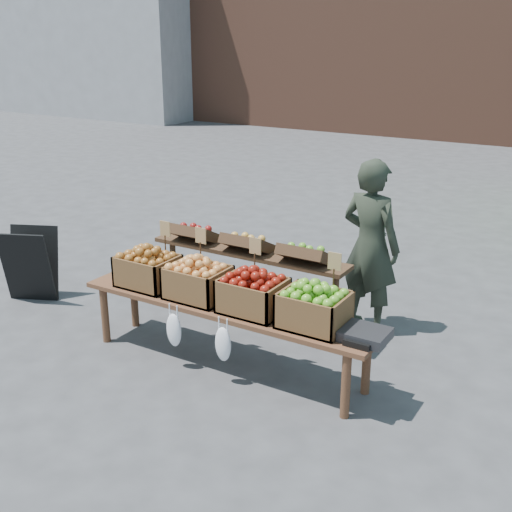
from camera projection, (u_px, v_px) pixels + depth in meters
The scene contains 11 objects.
ground at pixel (223, 361), 5.61m from camera, with size 80.00×80.00×0.00m, color #404042.
grey_building at pixel (96, 9), 21.83m from camera, with size 8.00×3.00×7.00m, color gray.
vendor at pixel (370, 246), 5.99m from camera, with size 0.61×0.40×1.66m, color #242A1F.
chalkboard_sign at pixel (31, 264), 6.79m from camera, with size 0.53×0.29×0.80m, color black, non-canonical shape.
back_table at pixel (248, 278), 6.06m from camera, with size 2.10×0.44×1.04m, color #3E2818, non-canonical shape.
display_bench at pixel (225, 335), 5.45m from camera, with size 2.70×0.56×0.57m, color #53311E, non-canonical shape.
crate_golden_apples at pixel (148, 271), 5.72m from camera, with size 0.50×0.40×0.28m, color #AB6732, non-canonical shape.
crate_russet_pears at pixel (198, 282), 5.45m from camera, with size 0.50×0.40×0.28m, color #B19931, non-canonical shape.
crate_red_apples at pixel (253, 296), 5.17m from camera, with size 0.50×0.40×0.28m, color maroon, non-canonical shape.
crate_green_apples at pixel (314, 310), 4.90m from camera, with size 0.50×0.40×0.28m, color #52972B, non-canonical shape.
weighing_scale at pixel (365, 335), 4.73m from camera, with size 0.34×0.30×0.08m, color #232326.
Camera 1 is at (2.85, -4.12, 2.71)m, focal length 45.00 mm.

